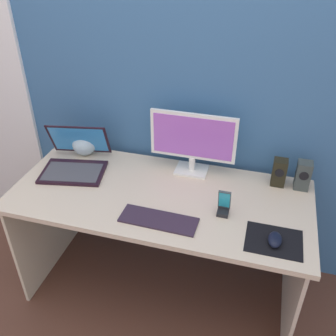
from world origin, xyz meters
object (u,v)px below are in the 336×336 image
at_px(laptop, 75,161).
at_px(keyboard_external, 159,220).
at_px(phone_in_dock, 224,206).
at_px(speaker_right, 303,175).
at_px(mouse, 275,239).
at_px(speaker_near_monitor, 279,172).
at_px(fishbowl, 84,144).
at_px(monitor, 193,141).

bearing_deg(laptop, keyboard_external, -27.52).
bearing_deg(phone_in_dock, speaker_right, 41.54).
bearing_deg(speaker_right, mouse, -103.94).
bearing_deg(phone_in_dock, speaker_near_monitor, 52.98).
xyz_separation_m(speaker_right, laptop, (-1.24, -0.15, -0.03)).
relative_size(laptop, fishbowl, 2.77).
xyz_separation_m(speaker_right, phone_in_dock, (-0.36, -0.32, -0.03)).
distance_m(speaker_right, keyboard_external, 0.80).
xyz_separation_m(monitor, fishbowl, (-0.67, 0.01, -0.13)).
relative_size(speaker_right, laptop, 0.39).
distance_m(monitor, laptop, 0.68).
bearing_deg(laptop, monitor, 13.21).
bearing_deg(mouse, speaker_right, 76.91).
bearing_deg(speaker_near_monitor, laptop, -172.28).
height_order(keyboard_external, phone_in_dock, phone_in_dock).
xyz_separation_m(monitor, laptop, (-0.65, -0.15, -0.15)).
bearing_deg(phone_in_dock, keyboard_external, -154.33).
bearing_deg(phone_in_dock, mouse, -29.07).
bearing_deg(speaker_right, phone_in_dock, -138.46).
height_order(speaker_right, phone_in_dock, speaker_right).
distance_m(fishbowl, phone_in_dock, 0.96).
distance_m(laptop, mouse, 1.17).
xyz_separation_m(monitor, keyboard_external, (-0.06, -0.46, -0.19)).
bearing_deg(laptop, speaker_right, 6.98).
bearing_deg(monitor, speaker_near_monitor, 0.00).
relative_size(monitor, fishbowl, 3.22).
distance_m(monitor, mouse, 0.69).
height_order(speaker_right, keyboard_external, speaker_right).
bearing_deg(mouse, keyboard_external, -179.32).
distance_m(speaker_near_monitor, laptop, 1.13).
xyz_separation_m(speaker_near_monitor, laptop, (-1.12, -0.15, -0.03)).
relative_size(speaker_right, mouse, 1.59).
bearing_deg(keyboard_external, speaker_right, 36.59).
distance_m(monitor, keyboard_external, 0.50).
height_order(fishbowl, keyboard_external, fishbowl).
bearing_deg(monitor, speaker_right, 0.00).
distance_m(speaker_right, laptop, 1.25).
bearing_deg(mouse, phone_in_dock, 151.77).
xyz_separation_m(monitor, speaker_right, (0.59, 0.00, -0.12)).
height_order(laptop, fishbowl, laptop).
height_order(laptop, keyboard_external, laptop).
bearing_deg(speaker_right, keyboard_external, -144.70).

